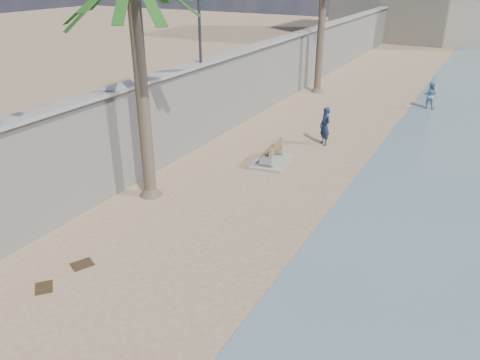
% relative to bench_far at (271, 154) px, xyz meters
% --- Properties ---
extents(seawall, '(0.45, 70.00, 3.50)m').
position_rel_bench_far_xyz_m(seawall, '(-3.75, 8.59, 1.39)').
color(seawall, gray).
rests_on(seawall, ground_plane).
extents(wall_cap, '(0.80, 70.00, 0.12)m').
position_rel_bench_far_xyz_m(wall_cap, '(-3.75, 8.59, 3.19)').
color(wall_cap, gray).
rests_on(wall_cap, seawall).
extents(bench_far, '(1.58, 2.11, 0.82)m').
position_rel_bench_far_xyz_m(bench_far, '(0.00, 0.00, 0.00)').
color(bench_far, gray).
rests_on(bench_far, ground_plane).
extents(person_a, '(0.85, 0.83, 1.97)m').
position_rel_bench_far_xyz_m(person_a, '(1.17, 3.06, 0.63)').
color(person_a, '#15203A').
rests_on(person_a, ground_plane).
extents(person_b, '(0.86, 0.70, 1.67)m').
position_rel_bench_far_xyz_m(person_b, '(4.38, 11.48, 0.48)').
color(person_b, teal).
rests_on(person_b, ground_plane).
extents(debris_b, '(0.66, 0.65, 0.03)m').
position_rel_bench_far_xyz_m(debris_b, '(-1.50, -10.13, -0.34)').
color(debris_b, '#382616').
rests_on(debris_b, ground_plane).
extents(debris_d, '(0.63, 0.68, 0.03)m').
position_rel_bench_far_xyz_m(debris_d, '(-1.41, -8.95, -0.34)').
color(debris_d, '#382616').
rests_on(debris_d, ground_plane).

